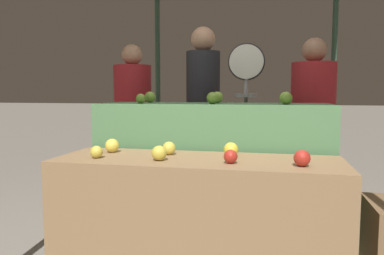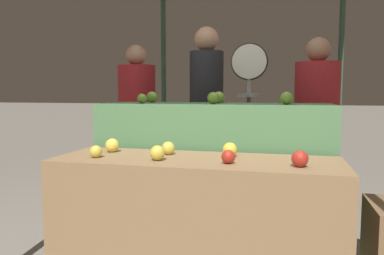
# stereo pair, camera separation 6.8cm
# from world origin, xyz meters

# --- Properties ---
(display_counter_front) EXTENTS (1.65, 0.55, 0.77)m
(display_counter_front) POSITION_xyz_m (0.00, 0.00, 0.39)
(display_counter_front) COLOR olive
(display_counter_front) RESTS_ON ground_plane
(display_counter_back) EXTENTS (1.65, 0.55, 1.07)m
(display_counter_back) POSITION_xyz_m (0.00, 0.60, 0.53)
(display_counter_back) COLOR #4C7A4C
(display_counter_back) RESTS_ON ground_plane
(apple_front_0) EXTENTS (0.07, 0.07, 0.07)m
(apple_front_0) POSITION_xyz_m (-0.58, -0.11, 0.81)
(apple_front_0) COLOR gold
(apple_front_0) RESTS_ON display_counter_front
(apple_front_1) EXTENTS (0.09, 0.09, 0.09)m
(apple_front_1) POSITION_xyz_m (-0.20, -0.10, 0.81)
(apple_front_1) COLOR gold
(apple_front_1) RESTS_ON display_counter_front
(apple_front_2) EXTENTS (0.07, 0.07, 0.07)m
(apple_front_2) POSITION_xyz_m (0.20, -0.10, 0.81)
(apple_front_2) COLOR #AD281E
(apple_front_2) RESTS_ON display_counter_front
(apple_front_3) EXTENTS (0.09, 0.09, 0.09)m
(apple_front_3) POSITION_xyz_m (0.57, -0.10, 0.81)
(apple_front_3) COLOR #AD281E
(apple_front_3) RESTS_ON display_counter_front
(apple_front_4) EXTENTS (0.09, 0.09, 0.09)m
(apple_front_4) POSITION_xyz_m (-0.57, 0.10, 0.81)
(apple_front_4) COLOR yellow
(apple_front_4) RESTS_ON display_counter_front
(apple_front_5) EXTENTS (0.08, 0.08, 0.08)m
(apple_front_5) POSITION_xyz_m (-0.20, 0.10, 0.81)
(apple_front_5) COLOR gold
(apple_front_5) RESTS_ON display_counter_front
(apple_front_6) EXTENTS (0.09, 0.09, 0.09)m
(apple_front_6) POSITION_xyz_m (0.18, 0.10, 0.81)
(apple_front_6) COLOR gold
(apple_front_6) RESTS_ON display_counter_front
(apple_back_0) EXTENTS (0.07, 0.07, 0.07)m
(apple_back_0) POSITION_xyz_m (-0.52, 0.49, 1.10)
(apple_back_0) COLOR #7AA338
(apple_back_0) RESTS_ON display_counter_back
(apple_back_1) EXTENTS (0.08, 0.08, 0.08)m
(apple_back_1) POSITION_xyz_m (0.01, 0.48, 1.11)
(apple_back_1) COLOR #7AA338
(apple_back_1) RESTS_ON display_counter_back
(apple_back_2) EXTENTS (0.09, 0.09, 0.09)m
(apple_back_2) POSITION_xyz_m (0.50, 0.50, 1.11)
(apple_back_2) COLOR #7AA338
(apple_back_2) RESTS_ON display_counter_back
(apple_back_3) EXTENTS (0.09, 0.09, 0.09)m
(apple_back_3) POSITION_xyz_m (-0.52, 0.72, 1.11)
(apple_back_3) COLOR #7AA338
(apple_back_3) RESTS_ON display_counter_back
(apple_back_4) EXTENTS (0.09, 0.09, 0.09)m
(apple_back_4) POSITION_xyz_m (0.01, 0.70, 1.11)
(apple_back_4) COLOR #84AD3D
(apple_back_4) RESTS_ON display_counter_back
(apple_back_5) EXTENTS (0.08, 0.08, 0.08)m
(apple_back_5) POSITION_xyz_m (0.51, 0.71, 1.11)
(apple_back_5) COLOR #8EB247
(apple_back_5) RESTS_ON display_counter_back
(produce_scale) EXTENTS (0.32, 0.20, 1.57)m
(produce_scale) POSITION_xyz_m (0.19, 1.19, 1.16)
(produce_scale) COLOR #99999E
(produce_scale) RESTS_ON ground_plane
(person_vendor_at_scale) EXTENTS (0.43, 0.43, 1.76)m
(person_vendor_at_scale) POSITION_xyz_m (-0.24, 1.46, 1.04)
(person_vendor_at_scale) COLOR #2D2D38
(person_vendor_at_scale) RESTS_ON ground_plane
(person_customer_left) EXTENTS (0.49, 0.49, 1.62)m
(person_customer_left) POSITION_xyz_m (0.77, 1.37, 0.93)
(person_customer_left) COLOR #2D2D38
(person_customer_left) RESTS_ON ground_plane
(person_customer_right) EXTENTS (0.52, 0.52, 1.64)m
(person_customer_right) POSITION_xyz_m (-1.01, 1.62, 0.94)
(person_customer_right) COLOR #2D2D38
(person_customer_right) RESTS_ON ground_plane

